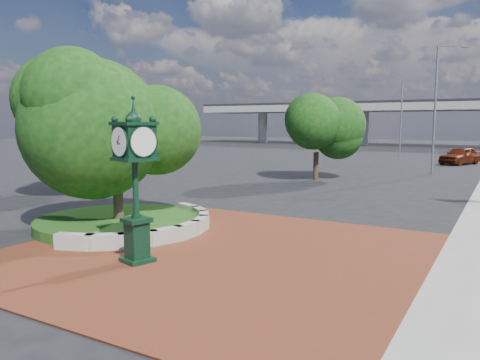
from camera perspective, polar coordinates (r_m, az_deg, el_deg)
name	(u,v)px	position (r m, az deg, el deg)	size (l,w,h in m)	color
ground	(232,245)	(15.37, -0.97, -7.96)	(200.00, 200.00, 0.00)	black
plaza	(215,252)	(14.54, -3.02, -8.75)	(12.00, 12.00, 0.04)	maroon
planter_wall	(167,228)	(16.82, -8.94, -5.78)	(2.96, 6.77, 0.54)	#9E9B93
grass_bed	(119,223)	(18.33, -14.54, -5.08)	(6.10, 6.10, 0.40)	#134012
overpass	(456,106)	(83.13, 24.86, 8.15)	(90.00, 12.00, 7.50)	#9E9B93
tree_planter	(116,129)	(17.94, -14.89, 6.00)	(5.20, 5.20, 6.33)	#38281C
tree_northwest	(75,120)	(27.21, -19.48, 6.95)	(5.60, 5.60, 6.93)	#38281C
tree_street	(317,133)	(32.86, 9.31, 5.65)	(4.40, 4.40, 5.45)	#38281C
post_clock	(135,174)	(13.32, -12.65, 0.69)	(1.15, 1.15, 4.62)	black
parked_car	(460,156)	(49.27, 25.25, 2.71)	(1.98, 4.93, 1.68)	#541B0C
street_lamp_near	(439,100)	(38.36, 23.07, 8.98)	(2.15, 0.58, 9.64)	slate
street_lamp_far	(403,112)	(57.61, 19.27, 7.82)	(1.98, 0.32, 8.81)	slate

